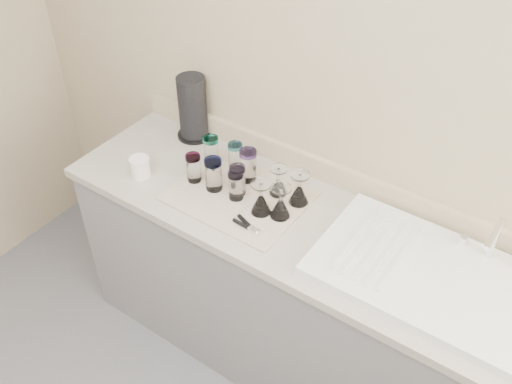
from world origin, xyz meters
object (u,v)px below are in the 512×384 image
Objects in this scene: sink_unit at (431,276)px; tumbler_lavender at (236,185)px; tumbler_blue at (214,174)px; white_mug at (140,167)px; goblet_front_left at (261,202)px; paper_towel_roll at (193,108)px; tumbler_extra at (238,180)px; tumbler_teal at (211,151)px; goblet_back_left at (278,185)px; goblet_front_right at (280,206)px; tumbler_cyan at (235,156)px; tumbler_purple at (248,165)px; tumbler_magenta at (194,168)px; goblet_back_right at (299,193)px; can_opener at (247,226)px.

sink_unit is 0.83m from tumbler_lavender.
tumbler_lavender is at bearing 2.18° from tumbler_blue.
white_mug is at bearing -173.51° from sink_unit.
paper_towel_roll reaches higher than goblet_front_left.
tumbler_teal is at bearing 155.48° from tumbler_extra.
goblet_front_left reaches higher than goblet_back_left.
goblet_front_left and goblet_front_right have the same top height.
sink_unit is 0.71m from goblet_back_left.
sink_unit is 0.62m from goblet_front_right.
sink_unit is 0.96m from tumbler_cyan.
tumbler_purple is at bearing 174.09° from sink_unit.
paper_towel_roll is (-0.41, 0.14, 0.07)m from tumbler_purple.
tumbler_blue is 0.27m from goblet_back_left.
goblet_back_left is at bearing -0.81° from tumbler_teal.
paper_towel_roll is at bearing 158.68° from goblet_front_right.
paper_towel_roll reaches higher than tumbler_extra.
goblet_front_left is 0.08m from goblet_front_right.
tumbler_cyan is 0.42× the size of paper_towel_roll.
tumbler_magenta is 0.99× the size of tumbler_lavender.
goblet_back_left is (0.16, -0.00, -0.03)m from tumbler_purple.
white_mug is at bearing -150.41° from tumbler_purple.
goblet_back_left is at bearing -13.88° from paper_towel_roll.
sink_unit is 0.61m from goblet_back_right.
tumbler_purple is 0.44m from paper_towel_roll.
goblet_front_left reaches higher than tumbler_magenta.
tumbler_lavender is at bearing -68.64° from tumbler_extra.
tumbler_lavender is at bearing -151.51° from goblet_back_right.
tumbler_purple is at bearing 100.03° from tumbler_extra.
tumbler_lavender reaches higher than tumbler_cyan.
sink_unit is 6.36× the size of tumbler_magenta.
white_mug is at bearing -157.94° from goblet_back_left.
tumbler_blue is (0.12, -0.13, 0.01)m from tumbler_teal.
sink_unit reaches higher than tumbler_magenta.
goblet_back_left is (0.25, -0.04, -0.02)m from tumbler_cyan.
goblet_back_left is (0.36, -0.01, -0.03)m from tumbler_teal.
goblet_back_left reaches higher than tumbler_cyan.
goblet_back_left is 0.89× the size of goblet_front_left.
goblet_back_right is at bearing -0.58° from tumbler_teal.
tumbler_extra is (0.21, 0.04, 0.00)m from tumbler_magenta.
tumbler_extra is at bearing 111.36° from tumbler_lavender.
paper_towel_roll is (-1.27, 0.23, 0.13)m from sink_unit.
tumbler_extra reaches higher than can_opener.
tumbler_purple is 1.11× the size of tumbler_extra.
sink_unit reaches higher than tumbler_extra.
goblet_front_right is 0.70m from paper_towel_roll.
tumbler_magenta is 1.02× the size of white_mug.
white_mug is (-0.67, -0.23, -0.01)m from goblet_back_right.
paper_towel_roll is at bearing 169.95° from sink_unit.
can_opener is (0.02, -0.24, -0.04)m from goblet_back_left.
tumbler_blue reaches higher than tumbler_lavender.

